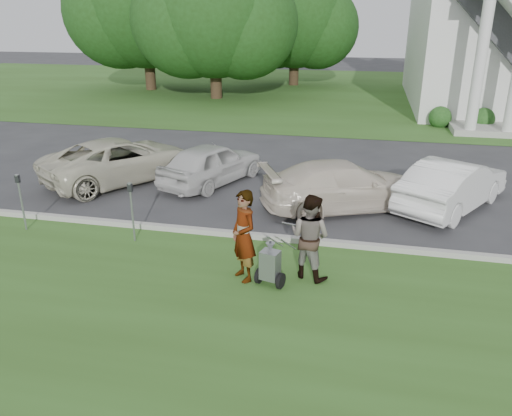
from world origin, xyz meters
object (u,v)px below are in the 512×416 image
(striping_cart, at_px, (270,266))
(person_left, at_px, (244,237))
(tree_left, at_px, (214,17))
(parking_meter_far, at_px, (20,196))
(car_c, at_px, (344,186))
(tree_back, at_px, (295,22))
(car_b, at_px, (212,163))
(church, at_px, (501,1))
(parking_meter_near, at_px, (132,205))
(tree_far, at_px, (145,8))
(car_a, at_px, (121,160))
(car_d, at_px, (453,184))
(person_right, at_px, (310,237))

(striping_cart, height_order, person_left, person_left)
(tree_left, height_order, striping_cart, tree_left)
(tree_left, xyz_separation_m, parking_meter_far, (1.63, -22.19, -4.17))
(person_left, bearing_deg, parking_meter_far, -143.99)
(car_c, bearing_deg, tree_back, -14.47)
(car_b, bearing_deg, church, -100.67)
(parking_meter_far, bearing_deg, church, 56.59)
(striping_cart, bearing_deg, parking_meter_far, -176.69)
(parking_meter_far, xyz_separation_m, car_b, (3.53, 4.73, -0.26))
(parking_meter_near, bearing_deg, tree_left, 101.85)
(parking_meter_near, bearing_deg, car_c, 35.14)
(church, xyz_separation_m, tree_far, (-23.01, 1.87, -0.25))
(tree_left, xyz_separation_m, car_a, (2.16, -17.84, -4.39))
(parking_meter_far, xyz_separation_m, car_d, (10.85, 4.04, -0.23))
(church, distance_m, car_b, 22.66)
(tree_back, bearing_deg, parking_meter_far, -94.49)
(car_a, bearing_deg, church, -93.65)
(car_c, distance_m, car_d, 3.07)
(tree_back, distance_m, car_a, 26.21)
(tree_back, relative_size, car_d, 2.22)
(tree_far, bearing_deg, parking_meter_far, -73.14)
(person_right, bearing_deg, striping_cart, 60.47)
(tree_back, relative_size, person_right, 5.28)
(tree_far, height_order, striping_cart, tree_far)
(tree_left, distance_m, car_c, 21.53)
(church, bearing_deg, car_b, -122.52)
(striping_cart, relative_size, parking_meter_near, 0.79)
(parking_meter_far, bearing_deg, car_a, 83.04)
(striping_cart, bearing_deg, person_left, -178.04)
(tree_back, relative_size, car_a, 1.87)
(parking_meter_far, relative_size, car_c, 0.32)
(person_right, relative_size, parking_meter_near, 1.22)
(person_right, bearing_deg, person_left, 40.74)
(car_a, relative_size, car_d, 1.19)
(tree_left, distance_m, car_b, 18.74)
(church, distance_m, tree_left, 17.07)
(tree_far, relative_size, tree_back, 1.21)
(striping_cart, height_order, car_b, car_b)
(car_b, bearing_deg, parking_meter_near, 105.85)
(striping_cart, bearing_deg, tree_left, 124.52)
(tree_left, distance_m, person_right, 25.11)
(tree_left, relative_size, parking_meter_far, 7.11)
(tree_far, xyz_separation_m, person_left, (13.73, -26.45, -4.72))
(church, relative_size, parking_meter_far, 16.12)
(striping_cart, bearing_deg, car_a, 152.03)
(tree_left, height_order, person_right, tree_left)
(tree_back, height_order, car_c, tree_back)
(person_left, bearing_deg, car_a, -177.57)
(tree_left, distance_m, parking_meter_far, 22.64)
(striping_cart, bearing_deg, church, 85.71)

